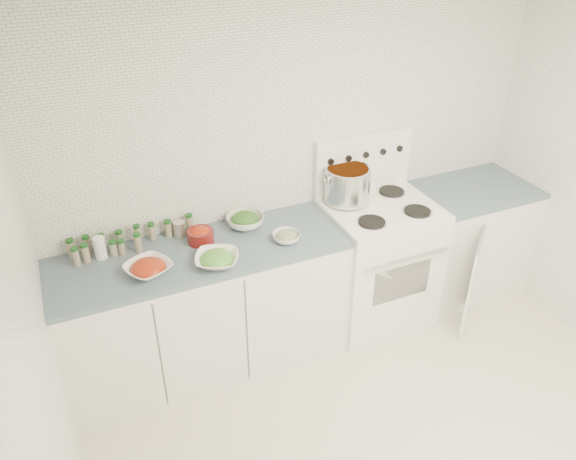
{
  "coord_description": "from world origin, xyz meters",
  "views": [
    {
      "loc": [
        -1.5,
        -1.68,
        2.83
      ],
      "look_at": [
        -0.25,
        1.14,
        0.94
      ],
      "focal_mm": 35.0,
      "sensor_mm": 36.0,
      "label": 1
    }
  ],
  "objects_px": {
    "stock_pot": "(347,183)",
    "bowl_snowpea": "(217,259)",
    "bowl_tomato": "(148,268)",
    "stove": "(376,258)"
  },
  "relations": [
    {
      "from": "bowl_tomato",
      "to": "bowl_snowpea",
      "type": "height_order",
      "value": "bowl_snowpea"
    },
    {
      "from": "stock_pot",
      "to": "bowl_snowpea",
      "type": "height_order",
      "value": "stock_pot"
    },
    {
      "from": "stove",
      "to": "stock_pot",
      "type": "relative_size",
      "value": 4.03
    },
    {
      "from": "bowl_snowpea",
      "to": "bowl_tomato",
      "type": "bearing_deg",
      "value": 169.37
    },
    {
      "from": "stock_pot",
      "to": "bowl_snowpea",
      "type": "distance_m",
      "value": 1.12
    },
    {
      "from": "stock_pot",
      "to": "bowl_tomato",
      "type": "distance_m",
      "value": 1.48
    },
    {
      "from": "bowl_tomato",
      "to": "bowl_snowpea",
      "type": "relative_size",
      "value": 1.0
    },
    {
      "from": "bowl_tomato",
      "to": "bowl_snowpea",
      "type": "xyz_separation_m",
      "value": [
        0.39,
        -0.07,
        0.0
      ]
    },
    {
      "from": "stove",
      "to": "bowl_snowpea",
      "type": "distance_m",
      "value": 1.34
    },
    {
      "from": "stock_pot",
      "to": "bowl_tomato",
      "type": "xyz_separation_m",
      "value": [
        -1.45,
        -0.26,
        -0.14
      ]
    }
  ]
}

